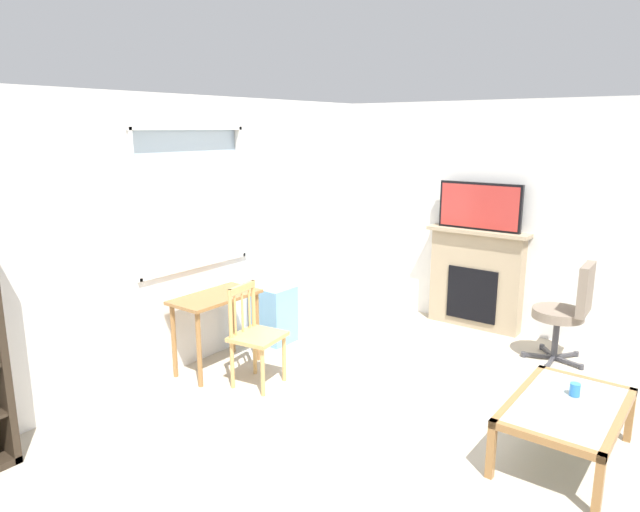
% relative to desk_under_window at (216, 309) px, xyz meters
% --- Properties ---
extents(ground, '(6.53, 5.57, 0.02)m').
position_rel_desk_under_window_xyz_m(ground, '(-0.09, -1.93, -0.60)').
color(ground, '#B2A893').
extents(wall_back_with_window, '(5.53, 0.15, 2.53)m').
position_rel_desk_under_window_xyz_m(wall_back_with_window, '(-0.11, 0.35, 0.64)').
color(wall_back_with_window, silver).
rests_on(wall_back_with_window, ground).
extents(wall_right, '(0.12, 4.77, 2.53)m').
position_rel_desk_under_window_xyz_m(wall_right, '(2.73, -1.93, 0.67)').
color(wall_right, silver).
rests_on(wall_right, ground).
extents(desk_under_window, '(0.83, 0.44, 0.72)m').
position_rel_desk_under_window_xyz_m(desk_under_window, '(0.00, 0.00, 0.00)').
color(desk_under_window, olive).
rests_on(desk_under_window, ground).
extents(wooden_chair, '(0.47, 0.46, 0.90)m').
position_rel_desk_under_window_xyz_m(wooden_chair, '(-0.03, -0.51, -0.12)').
color(wooden_chair, tan).
rests_on(wooden_chair, ground).
extents(plastic_drawer_unit, '(0.35, 0.40, 0.60)m').
position_rel_desk_under_window_xyz_m(plastic_drawer_unit, '(0.85, 0.05, -0.29)').
color(plastic_drawer_unit, '#72ADDB').
rests_on(plastic_drawer_unit, ground).
extents(fireplace, '(0.26, 1.14, 1.13)m').
position_rel_desk_under_window_xyz_m(fireplace, '(2.58, -1.48, -0.02)').
color(fireplace, tan).
rests_on(fireplace, ground).
extents(tv, '(0.06, 0.93, 0.52)m').
position_rel_desk_under_window_xyz_m(tv, '(2.56, -1.48, 0.80)').
color(tv, black).
rests_on(tv, fireplace).
extents(office_chair, '(0.56, 0.58, 1.00)m').
position_rel_desk_under_window_xyz_m(office_chair, '(2.13, -2.58, -0.03)').
color(office_chair, '#7A6B5B').
rests_on(office_chair, ground).
extents(coffee_table, '(1.09, 0.69, 0.41)m').
position_rel_desk_under_window_xyz_m(coffee_table, '(0.40, -3.02, -0.23)').
color(coffee_table, '#8C9E99').
rests_on(coffee_table, ground).
extents(sippy_cup, '(0.07, 0.07, 0.09)m').
position_rel_desk_under_window_xyz_m(sippy_cup, '(0.56, -3.03, -0.13)').
color(sippy_cup, '#337FD6').
rests_on(sippy_cup, coffee_table).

